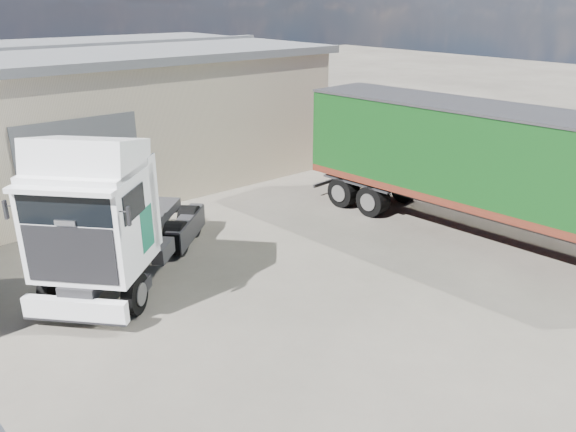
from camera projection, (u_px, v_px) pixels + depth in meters
ground at (337, 329)px, 13.01m from camera, size 120.00×120.00×0.00m
brick_boundary_wall at (435, 148)px, 23.68m from camera, size 0.35×26.00×2.50m
tractor_unit at (108, 224)px, 14.24m from camera, size 6.29×6.08×4.32m
box_trailer at (484, 159)px, 17.37m from camera, size 3.76×12.59×4.12m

